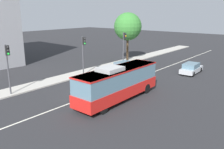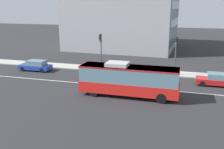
{
  "view_description": "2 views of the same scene",
  "coord_description": "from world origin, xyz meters",
  "px_view_note": "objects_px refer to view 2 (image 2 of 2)",
  "views": [
    {
      "loc": [
        -16.06,
        -16.11,
        8.24
      ],
      "look_at": [
        0.85,
        -2.09,
        2.4
      ],
      "focal_mm": 37.71,
      "sensor_mm": 36.0,
      "label": 1
    },
    {
      "loc": [
        6.14,
        -27.45,
        9.14
      ],
      "look_at": [
        -0.8,
        -3.23,
        2.26
      ],
      "focal_mm": 41.72,
      "sensor_mm": 36.0,
      "label": 2
    }
  ],
  "objects_px": {
    "sedan_blue": "(36,66)",
    "traffic_light_far_corner": "(176,49)",
    "transit_bus": "(129,79)",
    "sedan_red": "(217,80)",
    "traffic_light_mid_block": "(101,46)"
  },
  "relations": [
    {
      "from": "transit_bus",
      "to": "traffic_light_far_corner",
      "type": "height_order",
      "value": "traffic_light_far_corner"
    },
    {
      "from": "traffic_light_mid_block",
      "to": "traffic_light_far_corner",
      "type": "distance_m",
      "value": 10.08
    },
    {
      "from": "transit_bus",
      "to": "sedan_red",
      "type": "relative_size",
      "value": 2.21
    },
    {
      "from": "transit_bus",
      "to": "traffic_light_mid_block",
      "type": "height_order",
      "value": "traffic_light_mid_block"
    },
    {
      "from": "sedan_red",
      "to": "sedan_blue",
      "type": "height_order",
      "value": "same"
    },
    {
      "from": "sedan_red",
      "to": "traffic_light_far_corner",
      "type": "distance_m",
      "value": 6.31
    },
    {
      "from": "transit_bus",
      "to": "sedan_blue",
      "type": "height_order",
      "value": "transit_bus"
    },
    {
      "from": "sedan_blue",
      "to": "sedan_red",
      "type": "bearing_deg",
      "value": 177.91
    },
    {
      "from": "transit_bus",
      "to": "sedan_red",
      "type": "bearing_deg",
      "value": 34.79
    },
    {
      "from": "transit_bus",
      "to": "traffic_light_mid_block",
      "type": "xyz_separation_m",
      "value": [
        -5.98,
        9.11,
        1.75
      ]
    },
    {
      "from": "traffic_light_far_corner",
      "to": "transit_bus",
      "type": "bearing_deg",
      "value": -22.73
    },
    {
      "from": "sedan_red",
      "to": "traffic_light_mid_block",
      "type": "bearing_deg",
      "value": -10.09
    },
    {
      "from": "traffic_light_mid_block",
      "to": "traffic_light_far_corner",
      "type": "height_order",
      "value": "same"
    },
    {
      "from": "sedan_blue",
      "to": "traffic_light_far_corner",
      "type": "bearing_deg",
      "value": -174.16
    },
    {
      "from": "sedan_red",
      "to": "traffic_light_mid_block",
      "type": "xyz_separation_m",
      "value": [
        -15.01,
        2.86,
        2.84
      ]
    }
  ]
}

